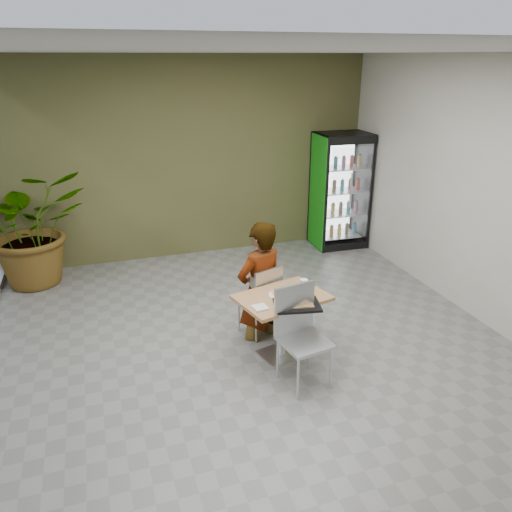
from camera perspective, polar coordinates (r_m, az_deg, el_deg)
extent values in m
plane|color=gray|center=(5.66, 0.26, -12.04)|extent=(7.00, 7.00, 0.00)
cube|color=#BE7A51|center=(5.41, 3.00, -4.78)|extent=(1.08, 0.87, 0.04)
cylinder|color=#BBBEC0|center=(5.59, 2.92, -8.21)|extent=(0.09, 0.09, 0.71)
cube|color=#BBBEC0|center=(5.76, 2.86, -11.12)|extent=(0.55, 0.48, 0.04)
cube|color=#BBBEC0|center=(5.99, 0.30, -5.16)|extent=(0.51, 0.51, 0.03)
cube|color=#BBBEC0|center=(5.75, 1.49, -3.71)|extent=(0.39, 0.16, 0.48)
cylinder|color=#BBBEC0|center=(6.31, 0.56, -5.90)|extent=(0.02, 0.02, 0.43)
cylinder|color=#BBBEC0|center=(6.12, -1.98, -6.82)|extent=(0.02, 0.02, 0.43)
cylinder|color=#BBBEC0|center=(6.07, 2.60, -7.09)|extent=(0.02, 0.02, 0.43)
cylinder|color=#BBBEC0|center=(5.88, 0.02, -8.10)|extent=(0.02, 0.02, 0.43)
cube|color=#BBBEC0|center=(5.09, 5.60, -9.77)|extent=(0.53, 0.53, 0.03)
cube|color=#BBBEC0|center=(5.12, 4.38, -6.04)|extent=(0.46, 0.11, 0.55)
cylinder|color=#BBBEC0|center=(5.00, 4.81, -13.79)|extent=(0.03, 0.03, 0.49)
cylinder|color=#BBBEC0|center=(5.19, 8.58, -12.51)|extent=(0.03, 0.03, 0.49)
cylinder|color=#BBBEC0|center=(5.28, 2.48, -11.61)|extent=(0.03, 0.03, 0.49)
cylinder|color=#BBBEC0|center=(5.46, 6.13, -10.49)|extent=(0.03, 0.03, 0.49)
imported|color=black|center=(5.89, 0.46, -4.15)|extent=(0.75, 0.61, 1.74)
cylinder|color=silver|center=(5.41, 2.72, -4.49)|extent=(0.24, 0.24, 0.01)
cylinder|color=silver|center=(5.47, 5.45, -3.49)|extent=(0.08, 0.08, 0.14)
cylinder|color=red|center=(5.47, 5.45, -3.53)|extent=(0.08, 0.08, 0.08)
cylinder|color=silver|center=(5.44, 5.48, -2.75)|extent=(0.09, 0.09, 0.01)
cube|color=silver|center=(5.14, 0.46, -5.91)|extent=(0.16, 0.16, 0.02)
cube|color=black|center=(5.19, 4.72, -5.62)|extent=(0.53, 0.43, 0.03)
cube|color=black|center=(8.84, 9.63, 7.36)|extent=(0.91, 0.72, 1.97)
cube|color=#189617|center=(8.65, 6.97, 7.18)|extent=(0.04, 0.67, 1.93)
cube|color=white|center=(8.55, 10.66, 6.94)|extent=(0.71, 0.04, 1.57)
imported|color=#335E25|center=(7.91, -24.25, 2.97)|extent=(1.88, 1.75, 1.70)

